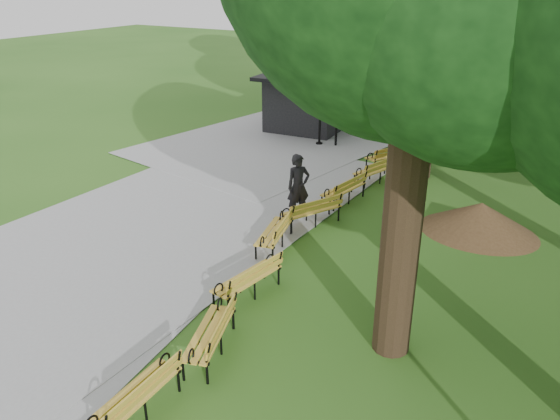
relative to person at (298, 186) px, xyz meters
The scene contains 14 objects.
ground 5.41m from the person, 81.94° to the right, with size 100.00×100.00×0.00m, color #2C5D1A.
path 4.07m from the person, 145.10° to the right, with size 12.00×38.00×0.06m, color #98989B.
person is the anchor object (origin of this frame).
kiosk 9.60m from the person, 116.42° to the left, with size 4.05×3.52×2.54m, color black, non-canonical shape.
lamp_post 7.50m from the person, 111.72° to the left, with size 0.32×0.32×3.33m.
dirt_mound 5.08m from the person, 18.36° to the left, with size 2.69×2.69×0.88m, color #47301C.
bench_1 8.43m from the person, 79.47° to the right, with size 1.90×0.64×0.88m, color gold, non-canonical shape.
bench_2 6.56m from the person, 76.06° to the right, with size 1.90×0.64×0.88m, color gold, non-canonical shape.
bench_3 4.50m from the person, 75.92° to the right, with size 1.90×0.64×0.88m, color gold, non-canonical shape.
bench_4 2.12m from the person, 78.94° to the right, with size 1.90×0.64×0.88m, color gold, non-canonical shape.
bench_5 0.83m from the person, 26.77° to the right, with size 1.90×0.64×0.88m, color gold, non-canonical shape.
bench_6 1.88m from the person, 67.73° to the left, with size 1.90×0.64×0.88m, color gold, non-canonical shape.
bench_7 4.00m from the person, 77.19° to the left, with size 1.90×0.64×0.88m, color gold, non-canonical shape.
bench_8 5.63m from the person, 82.79° to the left, with size 1.90×0.64×0.88m, color gold, non-canonical shape.
Camera 1 is at (6.23, -7.70, 6.63)m, focal length 35.24 mm.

